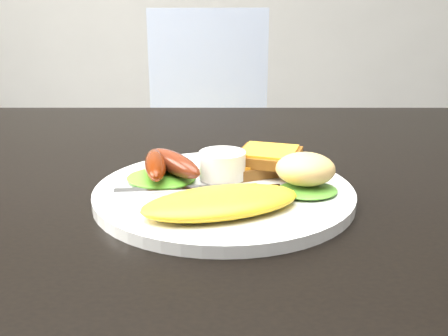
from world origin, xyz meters
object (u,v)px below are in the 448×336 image
person (205,124)px  plate (224,193)px  dining_table (281,185)px  dining_chair (208,164)px

person → plate: bearing=70.7°
dining_table → dining_chair: bearing=97.4°
person → dining_table: bearing=77.5°
dining_chair → person: size_ratio=0.31×
dining_table → dining_chair: (-0.13, 0.97, -0.28)m
dining_table → plate: (-0.07, -0.10, 0.03)m
dining_chair → person: bearing=-97.7°
dining_chair → plate: size_ratio=1.42×
person → plate: 0.77m
person → dining_chair: bearing=-112.4°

